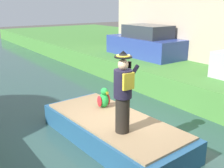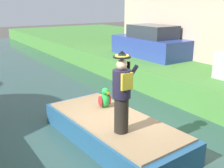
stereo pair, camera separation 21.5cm
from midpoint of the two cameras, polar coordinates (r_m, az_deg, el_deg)
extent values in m
plane|color=#4C4742|center=(7.12, 1.18, -12.64)|extent=(80.00, 80.00, 0.00)
cube|color=#2D4C47|center=(7.09, 1.19, -12.29)|extent=(6.18, 48.00, 0.10)
cube|color=#23517A|center=(6.94, 1.21, -9.91)|extent=(2.03, 4.29, 0.56)
cube|color=#997A56|center=(6.81, 1.22, -7.61)|extent=(1.87, 3.95, 0.05)
cylinder|color=black|center=(5.99, 3.04, -6.60)|extent=(0.32, 0.32, 0.82)
cylinder|color=black|center=(5.75, 3.15, 0.01)|extent=(0.40, 0.40, 0.62)
cube|color=gold|center=(5.57, 4.33, 0.53)|extent=(0.28, 0.06, 0.36)
sphere|color=#DBA884|center=(5.64, 3.22, 4.15)|extent=(0.23, 0.23, 0.23)
cylinder|color=black|center=(5.61, 3.24, 5.80)|extent=(0.38, 0.38, 0.03)
cone|color=black|center=(5.59, 3.26, 6.50)|extent=(0.26, 0.26, 0.12)
cylinder|color=gold|center=(5.60, 3.25, 6.05)|extent=(0.29, 0.29, 0.02)
cylinder|color=black|center=(5.80, 5.16, 1.97)|extent=(0.38, 0.09, 0.43)
cube|color=black|center=(5.67, 4.63, 4.09)|extent=(0.03, 0.08, 0.15)
ellipsoid|color=green|center=(7.48, -0.77, -3.47)|extent=(0.26, 0.32, 0.40)
sphere|color=green|center=(7.36, -0.61, -1.58)|extent=(0.20, 0.20, 0.20)
cone|color=yellow|center=(7.28, -0.18, -1.86)|extent=(0.09, 0.09, 0.09)
ellipsoid|color=red|center=(7.41, -1.68, -3.67)|extent=(0.08, 0.20, 0.32)
ellipsoid|color=red|center=(7.55, 0.12, -3.27)|extent=(0.08, 0.20, 0.32)
cube|color=#2D4293|center=(13.26, 8.35, 7.85)|extent=(1.72, 4.01, 0.90)
cube|color=#2D333D|center=(13.02, 9.08, 10.99)|extent=(1.46, 2.21, 0.60)
camera|label=1|loc=(0.11, -89.06, 0.28)|focal=42.88mm
camera|label=2|loc=(0.11, 90.94, -0.28)|focal=42.88mm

